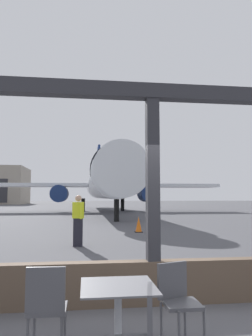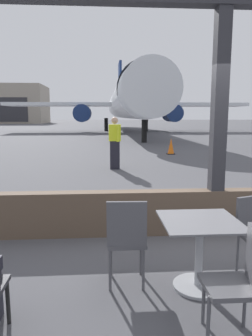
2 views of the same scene
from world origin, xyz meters
name	(u,v)px [view 2 (image 2 of 2)]	position (x,y,z in m)	size (l,w,h in m)	color
ground_plane	(116,129)	(0.00, 40.00, 0.00)	(220.00, 220.00, 0.00)	#4C4C51
window_frame	(217,153)	(0.00, 0.00, 1.23)	(8.30, 0.24, 3.52)	brown
dining_table	(199,249)	(-0.72, -1.59, 0.42)	(0.79, 0.79, 0.73)	slate
cafe_chair_window_left	(241,276)	(-0.64, -2.40, 0.54)	(0.45, 0.45, 0.92)	#4C4C51
cafe_chair_window_right	(126,236)	(-1.47, -1.52, 0.56)	(0.41, 0.41, 0.95)	#4C4C51
airplane	(128,102)	(1.07, 31.90, 3.37)	(27.31, 37.20, 10.22)	silver
ground_crew_worker	(115,142)	(-1.31, 6.11, 0.90)	(0.40, 0.53, 1.74)	black
traffic_cone	(171,147)	(1.48, 10.24, 0.36)	(0.36, 0.36, 0.75)	orange
distant_hangar	(6,104)	(-25.79, 79.12, 4.62)	(19.31, 13.96, 9.25)	#9E9384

